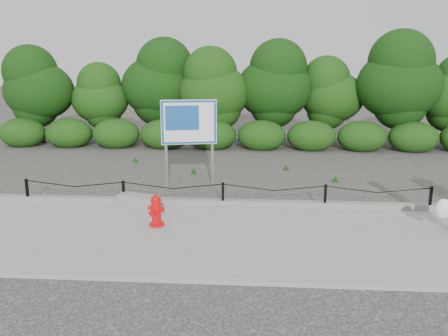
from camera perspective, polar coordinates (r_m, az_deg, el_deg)
name	(u,v)px	position (r m, az deg, el deg)	size (l,w,h in m)	color
ground	(223,209)	(11.83, -0.13, -4.94)	(90.00, 90.00, 0.00)	#2D2B28
sidewalk	(216,237)	(9.95, -0.98, -8.35)	(14.00, 4.00, 0.08)	gray
curb	(223,203)	(11.84, -0.11, -4.17)	(14.00, 0.22, 0.14)	slate
chain_barrier	(223,191)	(11.70, -0.13, -2.82)	(10.06, 0.06, 0.60)	black
treeline	(250,86)	(20.17, 3.19, 9.83)	(20.18, 3.68, 4.62)	black
fire_hydrant	(156,211)	(10.48, -8.18, -5.12)	(0.43, 0.43, 0.71)	red
concrete_block	(138,201)	(11.85, -10.29, -3.92)	(0.99, 0.35, 0.32)	gray
advertising_sign	(189,126)	(13.46, -4.26, 5.05)	(1.55, 0.40, 2.52)	slate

